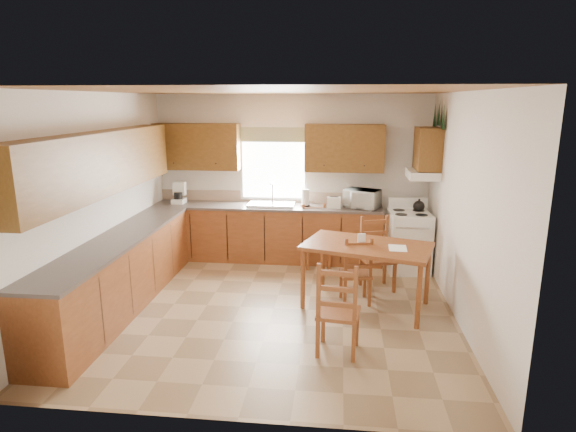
# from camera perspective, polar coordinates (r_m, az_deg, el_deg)

# --- Properties ---
(floor) EXTENTS (4.50, 4.50, 0.00)m
(floor) POSITION_cam_1_polar(r_m,az_deg,el_deg) (6.28, -1.69, -10.87)
(floor) COLOR #9A7F5B
(floor) RESTS_ON ground
(ceiling) EXTENTS (4.50, 4.50, 0.00)m
(ceiling) POSITION_cam_1_polar(r_m,az_deg,el_deg) (5.72, -1.88, 14.59)
(ceiling) COLOR brown
(ceiling) RESTS_ON floor
(wall_left) EXTENTS (4.50, 4.50, 0.00)m
(wall_left) POSITION_cam_1_polar(r_m,az_deg,el_deg) (6.55, -21.68, 1.62)
(wall_left) COLOR silver
(wall_left) RESTS_ON floor
(wall_right) EXTENTS (4.50, 4.50, 0.00)m
(wall_right) POSITION_cam_1_polar(r_m,az_deg,el_deg) (5.98, 20.12, 0.69)
(wall_right) COLOR silver
(wall_right) RESTS_ON floor
(wall_back) EXTENTS (4.50, 4.50, 0.00)m
(wall_back) POSITION_cam_1_polar(r_m,az_deg,el_deg) (8.05, 0.43, 4.65)
(wall_back) COLOR silver
(wall_back) RESTS_ON floor
(wall_front) EXTENTS (4.50, 4.50, 0.00)m
(wall_front) POSITION_cam_1_polar(r_m,az_deg,el_deg) (3.72, -6.57, -6.11)
(wall_front) COLOR silver
(wall_front) RESTS_ON floor
(lower_cab_back) EXTENTS (3.75, 0.60, 0.88)m
(lower_cab_back) POSITION_cam_1_polar(r_m,az_deg,el_deg) (8.00, -2.47, -2.10)
(lower_cab_back) COLOR brown
(lower_cab_back) RESTS_ON floor
(lower_cab_left) EXTENTS (0.60, 3.60, 0.88)m
(lower_cab_left) POSITION_cam_1_polar(r_m,az_deg,el_deg) (6.52, -19.25, -6.53)
(lower_cab_left) COLOR brown
(lower_cab_left) RESTS_ON floor
(counter_back) EXTENTS (3.75, 0.63, 0.04)m
(counter_back) POSITION_cam_1_polar(r_m,az_deg,el_deg) (7.89, -2.51, 1.12)
(counter_back) COLOR #504642
(counter_back) RESTS_ON lower_cab_back
(counter_left) EXTENTS (0.63, 3.60, 0.04)m
(counter_left) POSITION_cam_1_polar(r_m,az_deg,el_deg) (6.39, -19.56, -2.65)
(counter_left) COLOR #504642
(counter_left) RESTS_ON lower_cab_left
(backsplash) EXTENTS (3.75, 0.01, 0.18)m
(backsplash) POSITION_cam_1_polar(r_m,az_deg,el_deg) (8.14, -2.21, 2.32)
(backsplash) COLOR tan
(backsplash) RESTS_ON counter_back
(upper_cab_back_left) EXTENTS (1.41, 0.33, 0.75)m
(upper_cab_back_left) POSITION_cam_1_polar(r_m,az_deg,el_deg) (8.13, -10.72, 8.09)
(upper_cab_back_left) COLOR brown
(upper_cab_back_left) RESTS_ON wall_back
(upper_cab_back_right) EXTENTS (1.25, 0.33, 0.75)m
(upper_cab_back_right) POSITION_cam_1_polar(r_m,az_deg,el_deg) (7.78, 6.71, 8.00)
(upper_cab_back_right) COLOR brown
(upper_cab_back_right) RESTS_ON wall_back
(upper_cab_left) EXTENTS (0.33, 3.60, 0.75)m
(upper_cab_left) POSITION_cam_1_polar(r_m,az_deg,el_deg) (6.26, -21.37, 5.84)
(upper_cab_left) COLOR brown
(upper_cab_left) RESTS_ON wall_left
(upper_cab_stove) EXTENTS (0.33, 0.62, 0.62)m
(upper_cab_stove) POSITION_cam_1_polar(r_m,az_deg,el_deg) (7.46, 16.22, 7.67)
(upper_cab_stove) COLOR brown
(upper_cab_stove) RESTS_ON wall_right
(range_hood) EXTENTS (0.44, 0.62, 0.12)m
(range_hood) POSITION_cam_1_polar(r_m,az_deg,el_deg) (7.49, 15.65, 4.80)
(range_hood) COLOR white
(range_hood) RESTS_ON wall_right
(window_frame) EXTENTS (1.13, 0.02, 1.18)m
(window_frame) POSITION_cam_1_polar(r_m,az_deg,el_deg) (8.03, -1.73, 6.06)
(window_frame) COLOR white
(window_frame) RESTS_ON wall_back
(window_pane) EXTENTS (1.05, 0.01, 1.10)m
(window_pane) POSITION_cam_1_polar(r_m,az_deg,el_deg) (8.02, -1.74, 6.06)
(window_pane) COLOR white
(window_pane) RESTS_ON wall_back
(window_valance) EXTENTS (1.19, 0.01, 0.24)m
(window_valance) POSITION_cam_1_polar(r_m,az_deg,el_deg) (7.95, -1.79, 9.61)
(window_valance) COLOR #43572D
(window_valance) RESTS_ON wall_back
(sink_basin) EXTENTS (0.75, 0.45, 0.04)m
(sink_basin) POSITION_cam_1_polar(r_m,az_deg,el_deg) (7.87, -1.97, 1.40)
(sink_basin) COLOR silver
(sink_basin) RESTS_ON counter_back
(pine_decal_a) EXTENTS (0.22, 0.22, 0.36)m
(pine_decal_a) POSITION_cam_1_polar(r_m,az_deg,el_deg) (7.14, 17.96, 11.18)
(pine_decal_a) COLOR black
(pine_decal_a) RESTS_ON wall_right
(pine_decal_b) EXTENTS (0.22, 0.22, 0.36)m
(pine_decal_b) POSITION_cam_1_polar(r_m,az_deg,el_deg) (7.45, 17.49, 11.60)
(pine_decal_b) COLOR black
(pine_decal_b) RESTS_ON wall_right
(pine_decal_c) EXTENTS (0.22, 0.22, 0.36)m
(pine_decal_c) POSITION_cam_1_polar(r_m,az_deg,el_deg) (7.76, 17.02, 11.39)
(pine_decal_c) COLOR black
(pine_decal_c) RESTS_ON wall_right
(stove) EXTENTS (0.66, 0.67, 0.91)m
(stove) POSITION_cam_1_polar(r_m,az_deg,el_deg) (7.68, 14.06, -3.06)
(stove) COLOR white
(stove) RESTS_ON floor
(coffeemaker) EXTENTS (0.23, 0.26, 0.35)m
(coffeemaker) POSITION_cam_1_polar(r_m,az_deg,el_deg) (8.21, -12.85, 2.69)
(coffeemaker) COLOR white
(coffeemaker) RESTS_ON counter_back
(paper_towel) EXTENTS (0.13, 0.13, 0.28)m
(paper_towel) POSITION_cam_1_polar(r_m,az_deg,el_deg) (7.81, 2.06, 2.18)
(paper_towel) COLOR white
(paper_towel) RESTS_ON counter_back
(toaster) EXTENTS (0.22, 0.14, 0.18)m
(toaster) POSITION_cam_1_polar(r_m,az_deg,el_deg) (7.71, 5.46, 1.61)
(toaster) COLOR white
(toaster) RESTS_ON counter_back
(microwave) EXTENTS (0.59, 0.52, 0.29)m
(microwave) POSITION_cam_1_polar(r_m,az_deg,el_deg) (7.77, 8.76, 2.05)
(microwave) COLOR white
(microwave) RESTS_ON counter_back
(dining_table) EXTENTS (1.74, 1.30, 0.83)m
(dining_table) POSITION_cam_1_polar(r_m,az_deg,el_deg) (6.27, 9.23, -6.98)
(dining_table) COLOR brown
(dining_table) RESTS_ON floor
(chair_near_left) EXTENTS (0.43, 0.42, 0.90)m
(chair_near_left) POSITION_cam_1_polar(r_m,az_deg,el_deg) (6.36, 8.02, -6.27)
(chair_near_left) COLOR brown
(chair_near_left) RESTS_ON floor
(chair_near_right) EXTENTS (0.48, 0.46, 1.02)m
(chair_near_right) POSITION_cam_1_polar(r_m,az_deg,el_deg) (5.10, 6.01, -10.65)
(chair_near_right) COLOR brown
(chair_near_right) RESTS_ON floor
(chair_far_left) EXTENTS (0.51, 0.50, 0.98)m
(chair_far_left) POSITION_cam_1_polar(r_m,az_deg,el_deg) (7.64, 3.35, -2.46)
(chair_far_left) COLOR brown
(chair_far_left) RESTS_ON floor
(chair_far_right) EXTENTS (0.53, 0.52, 1.01)m
(chair_far_right) POSITION_cam_1_polar(r_m,az_deg,el_deg) (6.82, 10.62, -4.51)
(chair_far_right) COLOR brown
(chair_far_right) RESTS_ON floor
(table_paper) EXTENTS (0.23, 0.30, 0.00)m
(table_paper) POSITION_cam_1_polar(r_m,az_deg,el_deg) (6.05, 12.87, -3.73)
(table_paper) COLOR white
(table_paper) RESTS_ON dining_table
(table_card) EXTENTS (0.10, 0.04, 0.13)m
(table_card) POSITION_cam_1_polar(r_m,az_deg,el_deg) (6.14, 8.71, -2.67)
(table_card) COLOR white
(table_card) RESTS_ON dining_table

